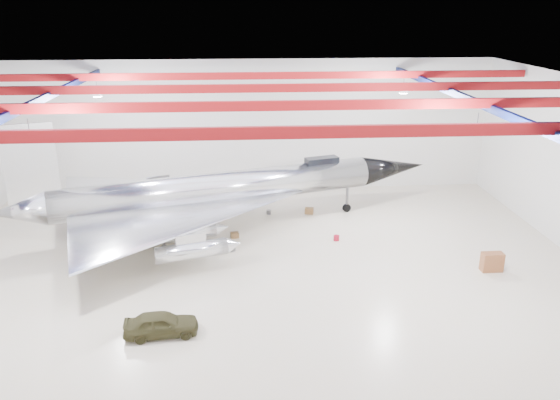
{
  "coord_description": "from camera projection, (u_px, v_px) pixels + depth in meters",
  "views": [
    {
      "loc": [
        -0.74,
        -29.98,
        15.17
      ],
      "look_at": [
        1.48,
        2.0,
        3.6
      ],
      "focal_mm": 35.0,
      "sensor_mm": 36.0,
      "label": 1
    }
  ],
  "objects": [
    {
      "name": "floor",
      "position": [
        258.0,
        267.0,
        33.33
      ],
      "size": [
        40.0,
        40.0,
        0.0
      ],
      "primitive_type": "plane",
      "color": "beige",
      "rests_on": "ground"
    },
    {
      "name": "engine_drum",
      "position": [
        232.0,
        248.0,
        35.42
      ],
      "size": [
        0.51,
        0.51,
        0.42
      ],
      "primitive_type": "cylinder",
      "rotation": [
        0.0,
        0.0,
        -0.09
      ],
      "color": "#59595B",
      "rests_on": "floor"
    },
    {
      "name": "jeep",
      "position": [
        161.0,
        324.0,
        26.31
      ],
      "size": [
        3.68,
        1.76,
        1.21
      ],
      "primitive_type": "imported",
      "rotation": [
        0.0,
        0.0,
        1.67
      ],
      "color": "#37351B",
      "rests_on": "floor"
    },
    {
      "name": "ceiling",
      "position": [
        255.0,
        85.0,
        29.6
      ],
      "size": [
        40.0,
        40.0,
        0.0
      ],
      "primitive_type": "plane",
      "rotation": [
        3.14,
        0.0,
        0.0
      ],
      "color": "#0A0F38",
      "rests_on": "wall_back"
    },
    {
      "name": "wall_back",
      "position": [
        252.0,
        126.0,
        45.54
      ],
      "size": [
        40.0,
        0.0,
        40.0
      ],
      "primitive_type": "plane",
      "rotation": [
        1.57,
        0.0,
        0.0
      ],
      "color": "silver",
      "rests_on": "floor"
    },
    {
      "name": "jet_aircraft",
      "position": [
        219.0,
        193.0,
        37.92
      ],
      "size": [
        30.46,
        22.13,
        8.5
      ],
      "rotation": [
        0.0,
        0.0,
        0.29
      ],
      "color": "silver",
      "rests_on": "floor"
    },
    {
      "name": "ceiling_structure",
      "position": [
        256.0,
        98.0,
        29.83
      ],
      "size": [
        39.5,
        29.5,
        1.08
      ],
      "color": "maroon",
      "rests_on": "ceiling"
    },
    {
      "name": "crate_ply",
      "position": [
        155.0,
        240.0,
        36.76
      ],
      "size": [
        0.55,
        0.5,
        0.31
      ],
      "primitive_type": "cube",
      "rotation": [
        0.0,
        0.0,
        0.37
      ],
      "color": "olive",
      "rests_on": "floor"
    },
    {
      "name": "spares_box",
      "position": [
        269.0,
        212.0,
        41.68
      ],
      "size": [
        0.42,
        0.42,
        0.31
      ],
      "primitive_type": "cylinder",
      "rotation": [
        0.0,
        0.0,
        0.25
      ],
      "color": "#59595B",
      "rests_on": "floor"
    },
    {
      "name": "oil_barrel",
      "position": [
        235.0,
        235.0,
        37.45
      ],
      "size": [
        0.61,
        0.53,
        0.38
      ],
      "primitive_type": "cube",
      "rotation": [
        0.0,
        0.0,
        0.17
      ],
      "color": "olive",
      "rests_on": "floor"
    },
    {
      "name": "tool_chest",
      "position": [
        336.0,
        238.0,
        37.03
      ],
      "size": [
        0.5,
        0.5,
        0.35
      ],
      "primitive_type": "cylinder",
      "rotation": [
        0.0,
        0.0,
        -0.33
      ],
      "color": "maroon",
      "rests_on": "floor"
    },
    {
      "name": "parts_bin",
      "position": [
        309.0,
        211.0,
        41.76
      ],
      "size": [
        0.73,
        0.63,
        0.44
      ],
      "primitive_type": "cube",
      "rotation": [
        0.0,
        0.0,
        -0.23
      ],
      "color": "olive",
      "rests_on": "floor"
    },
    {
      "name": "desk",
      "position": [
        492.0,
        262.0,
        32.68
      ],
      "size": [
        1.27,
        0.65,
        1.16
      ],
      "primitive_type": "cube",
      "rotation": [
        0.0,
        0.0,
        0.01
      ],
      "color": "brown",
      "rests_on": "floor"
    },
    {
      "name": "crate_small",
      "position": [
        173.0,
        234.0,
        37.8
      ],
      "size": [
        0.41,
        0.37,
        0.23
      ],
      "primitive_type": "cube",
      "rotation": [
        0.0,
        0.0,
        0.38
      ],
      "color": "#59595B",
      "rests_on": "floor"
    }
  ]
}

